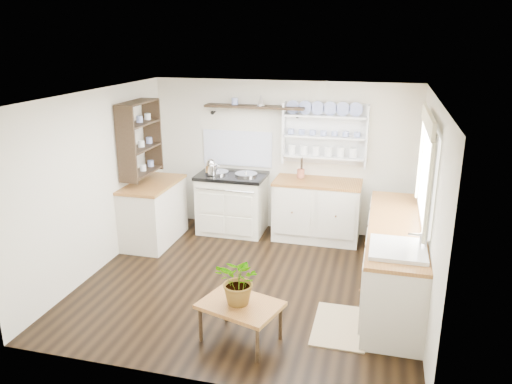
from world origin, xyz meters
TOP-DOWN VIEW (x-y plane):
  - floor at (0.00, 0.00)m, footprint 4.00×3.80m
  - wall_back at (0.00, 1.90)m, footprint 4.00×0.02m
  - wall_right at (2.00, 0.00)m, footprint 0.02×3.80m
  - wall_left at (-2.00, 0.00)m, footprint 0.02×3.80m
  - ceiling at (0.00, 0.00)m, footprint 4.00×3.80m
  - window at (1.95, 0.15)m, footprint 0.08×1.55m
  - aga_cooker at (-0.71, 1.57)m, footprint 1.03×0.71m
  - back_cabinets at (0.60, 1.60)m, footprint 1.27×0.63m
  - right_cabinets at (1.70, 0.10)m, footprint 0.62×2.43m
  - belfast_sink at (1.70, -0.65)m, footprint 0.55×0.60m
  - left_cabinets at (-1.70, 0.90)m, footprint 0.62×1.13m
  - plate_rack at (0.65, 1.86)m, footprint 1.20×0.22m
  - high_shelf at (-0.40, 1.78)m, footprint 1.50×0.29m
  - left_shelving at (-1.84, 0.90)m, footprint 0.28×0.80m
  - kettle at (-0.99, 1.45)m, footprint 0.19×0.19m
  - utensil_crock at (0.33, 1.68)m, footprint 0.11×0.11m
  - center_table at (0.24, -1.21)m, footprint 0.89×0.74m
  - potted_plant at (0.24, -1.21)m, footprint 0.54×0.49m
  - floor_rug at (1.18, -0.72)m, footprint 0.55×0.85m

SIDE VIEW (x-z plane):
  - floor at x=0.00m, z-range -0.01..0.01m
  - floor_rug at x=1.18m, z-range 0.00..0.02m
  - center_table at x=0.24m, z-range 0.16..0.57m
  - right_cabinets at x=1.70m, z-range 0.01..0.91m
  - left_cabinets at x=-1.70m, z-range 0.01..0.91m
  - back_cabinets at x=0.60m, z-range 0.01..0.91m
  - aga_cooker at x=-0.71m, z-range -0.01..0.94m
  - potted_plant at x=0.24m, z-range 0.41..0.91m
  - belfast_sink at x=1.70m, z-range 0.58..1.03m
  - utensil_crock at x=0.33m, z-range 0.91..1.04m
  - kettle at x=-0.99m, z-range 0.93..1.16m
  - wall_back at x=0.00m, z-range 0.00..2.30m
  - wall_right at x=2.00m, z-range 0.00..2.30m
  - wall_left at x=-2.00m, z-range 0.00..2.30m
  - left_shelving at x=-1.84m, z-range 1.02..2.08m
  - plate_rack at x=0.65m, z-range 1.11..2.01m
  - window at x=1.95m, z-range 0.95..2.17m
  - high_shelf at x=-0.40m, z-range 1.83..1.99m
  - ceiling at x=0.00m, z-range 2.29..2.30m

